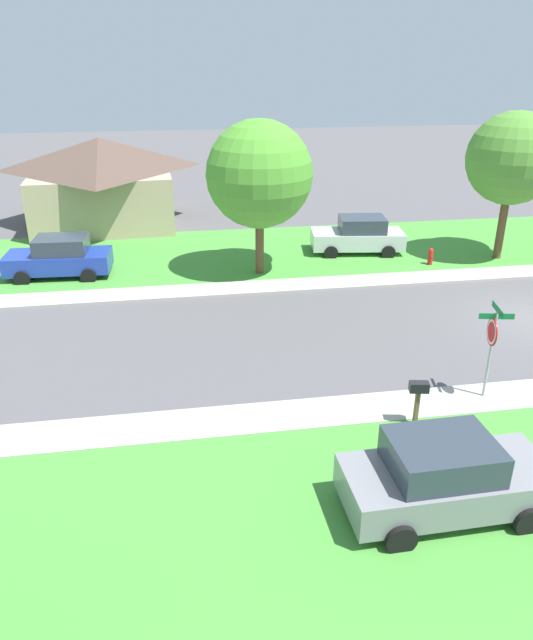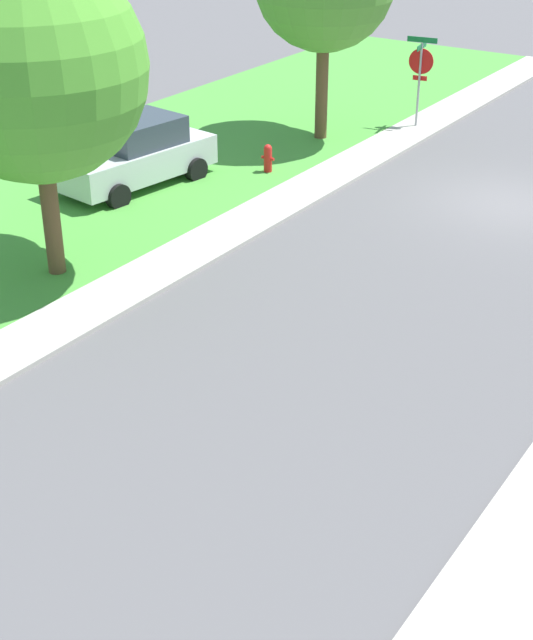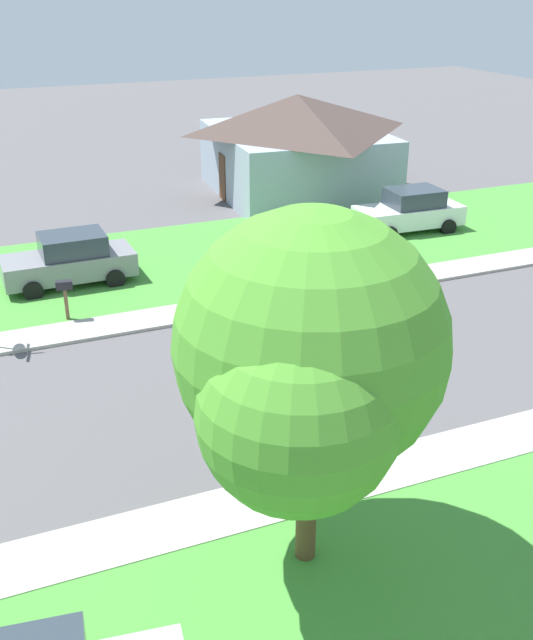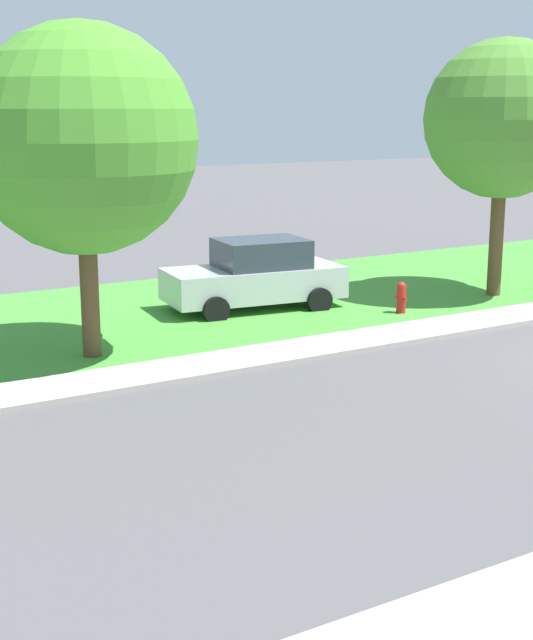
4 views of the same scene
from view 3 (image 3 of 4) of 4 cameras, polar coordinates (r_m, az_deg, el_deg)
name	(u,v)px [view 3 (image 3 of 4)]	position (r m, az deg, el deg)	size (l,w,h in m)	color
sidewalk_east	(390,469)	(16.43, 9.25, -11.02)	(1.40, 56.00, 0.10)	#ADA89E
sidewalk_west	(234,306)	(23.84, -2.50, 1.10)	(1.40, 56.00, 0.10)	#ADA89E
lawn_west	(189,259)	(27.99, -5.87, 4.60)	(8.00, 56.00, 0.08)	#479338
car_white_behind_trees	(410,211)	(31.33, 10.74, 8.08)	(2.16, 4.36, 1.76)	white
car_grey_driveway_right	(70,260)	(26.13, -14.60, 4.40)	(2.10, 4.33, 1.76)	gray
tree_sidewalk_near	(308,361)	(11.61, 3.13, -3.10)	(4.68, 4.35, 6.46)	brown
house_left_setback	(296,143)	(36.28, 2.27, 13.16)	(9.57, 8.46, 4.60)	#93A3B2
mailbox	(65,290)	(23.23, -14.96, 2.17)	(0.32, 0.52, 1.31)	brown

